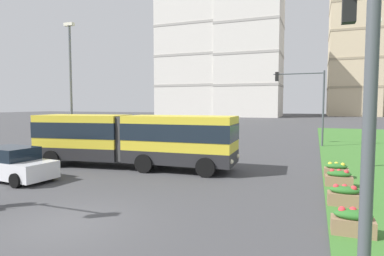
% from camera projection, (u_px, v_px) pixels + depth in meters
% --- Properties ---
extents(ground_plane, '(260.00, 260.00, 0.00)m').
position_uv_depth(ground_plane, '(66.00, 223.00, 9.81)').
color(ground_plane, '#424244').
extents(articulated_bus, '(12.01, 3.67, 3.00)m').
position_uv_depth(articulated_bus, '(133.00, 139.00, 18.45)').
color(articulated_bus, yellow).
rests_on(articulated_bus, ground).
extents(car_silver_hatch, '(4.44, 2.11, 1.58)m').
position_uv_depth(car_silver_hatch, '(168.00, 135.00, 30.65)').
color(car_silver_hatch, '#B7BABF').
rests_on(car_silver_hatch, ground).
extents(car_white_van, '(4.55, 2.36, 1.58)m').
position_uv_depth(car_white_van, '(12.00, 164.00, 15.45)').
color(car_white_van, silver).
rests_on(car_white_van, ground).
extents(flower_planter_0, '(1.10, 0.56, 0.74)m').
position_uv_depth(flower_planter_0, '(353.00, 222.00, 8.78)').
color(flower_planter_0, '#937051').
rests_on(flower_planter_0, grass_median).
extents(flower_planter_1, '(1.10, 0.56, 0.74)m').
position_uv_depth(flower_planter_1, '(344.00, 196.00, 11.31)').
color(flower_planter_1, '#937051').
rests_on(flower_planter_1, grass_median).
extents(flower_planter_2, '(1.10, 0.56, 0.74)m').
position_uv_depth(flower_planter_2, '(339.00, 178.00, 13.98)').
color(flower_planter_2, '#937051').
rests_on(flower_planter_2, grass_median).
extents(flower_planter_3, '(1.10, 0.56, 0.74)m').
position_uv_depth(flower_planter_3, '(336.00, 170.00, 15.71)').
color(flower_planter_3, '#937051').
rests_on(flower_planter_3, grass_median).
extents(traffic_light_far_right, '(4.26, 0.28, 6.49)m').
position_uv_depth(traffic_light_far_right, '(307.00, 95.00, 27.74)').
color(traffic_light_far_right, '#474C51').
rests_on(traffic_light_far_right, ground).
extents(traffic_light_near_right, '(0.28, 3.80, 6.20)m').
position_uv_depth(traffic_light_near_right, '(360.00, 64.00, 5.11)').
color(traffic_light_near_right, '#474C51').
rests_on(traffic_light_near_right, ground).
extents(streetlight_left, '(0.70, 0.28, 9.06)m').
position_uv_depth(streetlight_left, '(71.00, 84.00, 21.78)').
color(streetlight_left, slate).
rests_on(streetlight_left, ground).
extents(streetlight_median, '(0.70, 0.28, 8.37)m').
position_uv_depth(streetlight_median, '(372.00, 87.00, 18.14)').
color(streetlight_median, slate).
rests_on(streetlight_median, ground).
extents(apartment_tower_west, '(20.93, 15.11, 45.89)m').
position_uv_depth(apartment_tower_west, '(193.00, 44.00, 103.14)').
color(apartment_tower_west, silver).
rests_on(apartment_tower_west, ground).
extents(apartment_tower_westcentre, '(18.69, 15.10, 35.66)m').
position_uv_depth(apartment_tower_westcentre, '(250.00, 57.00, 96.76)').
color(apartment_tower_westcentre, silver).
rests_on(apartment_tower_westcentre, ground).
extents(apartment_tower_centre, '(15.00, 17.58, 51.53)m').
position_uv_depth(apartment_tower_centre, '(354.00, 35.00, 103.26)').
color(apartment_tower_centre, beige).
rests_on(apartment_tower_centre, ground).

